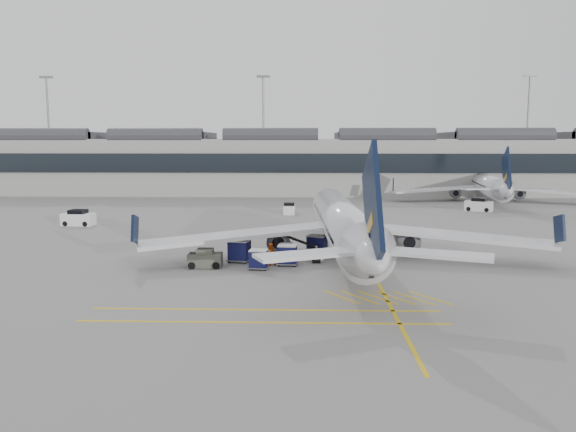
{
  "coord_description": "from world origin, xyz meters",
  "views": [
    {
      "loc": [
        4.42,
        -44.16,
        10.51
      ],
      "look_at": [
        3.0,
        4.85,
        4.0
      ],
      "focal_mm": 35.0,
      "sensor_mm": 36.0,
      "label": 1
    }
  ],
  "objects_px": {
    "pushback_tug": "(205,259)",
    "airliner_main": "(343,224)",
    "baggage_cart_a": "(239,250)",
    "ramp_agent_a": "(286,246)",
    "ramp_agent_b": "(270,254)",
    "belt_loader": "(297,253)"
  },
  "relations": [
    {
      "from": "airliner_main",
      "to": "ramp_agent_b",
      "type": "height_order",
      "value": "airliner_main"
    },
    {
      "from": "airliner_main",
      "to": "ramp_agent_a",
      "type": "height_order",
      "value": "airliner_main"
    },
    {
      "from": "airliner_main",
      "to": "belt_loader",
      "type": "relative_size",
      "value": 7.69
    },
    {
      "from": "ramp_agent_b",
      "to": "belt_loader",
      "type": "bearing_deg",
      "value": -155.39
    },
    {
      "from": "belt_loader",
      "to": "ramp_agent_a",
      "type": "height_order",
      "value": "belt_loader"
    },
    {
      "from": "airliner_main",
      "to": "pushback_tug",
      "type": "height_order",
      "value": "airliner_main"
    },
    {
      "from": "ramp_agent_a",
      "to": "airliner_main",
      "type": "bearing_deg",
      "value": -66.04
    },
    {
      "from": "belt_loader",
      "to": "ramp_agent_b",
      "type": "distance_m",
      "value": 3.37
    },
    {
      "from": "ramp_agent_b",
      "to": "pushback_tug",
      "type": "distance_m",
      "value": 5.54
    },
    {
      "from": "ramp_agent_a",
      "to": "pushback_tug",
      "type": "relative_size",
      "value": 0.69
    },
    {
      "from": "baggage_cart_a",
      "to": "pushback_tug",
      "type": "height_order",
      "value": "baggage_cart_a"
    },
    {
      "from": "pushback_tug",
      "to": "baggage_cart_a",
      "type": "bearing_deg",
      "value": 38.53
    },
    {
      "from": "ramp_agent_b",
      "to": "pushback_tug",
      "type": "xyz_separation_m",
      "value": [
        -5.45,
        -0.98,
        -0.26
      ]
    },
    {
      "from": "pushback_tug",
      "to": "airliner_main",
      "type": "bearing_deg",
      "value": 16.48
    },
    {
      "from": "airliner_main",
      "to": "ramp_agent_b",
      "type": "distance_m",
      "value": 7.35
    },
    {
      "from": "ramp_agent_a",
      "to": "pushback_tug",
      "type": "height_order",
      "value": "ramp_agent_a"
    },
    {
      "from": "baggage_cart_a",
      "to": "pushback_tug",
      "type": "bearing_deg",
      "value": -126.9
    },
    {
      "from": "ramp_agent_a",
      "to": "ramp_agent_b",
      "type": "height_order",
      "value": "ramp_agent_a"
    },
    {
      "from": "airliner_main",
      "to": "baggage_cart_a",
      "type": "xyz_separation_m",
      "value": [
        -9.21,
        -1.64,
        -2.08
      ]
    },
    {
      "from": "baggage_cart_a",
      "to": "ramp_agent_a",
      "type": "distance_m",
      "value": 4.76
    },
    {
      "from": "baggage_cart_a",
      "to": "ramp_agent_b",
      "type": "relative_size",
      "value": 1.12
    },
    {
      "from": "ramp_agent_a",
      "to": "ramp_agent_b",
      "type": "relative_size",
      "value": 1.03
    }
  ]
}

